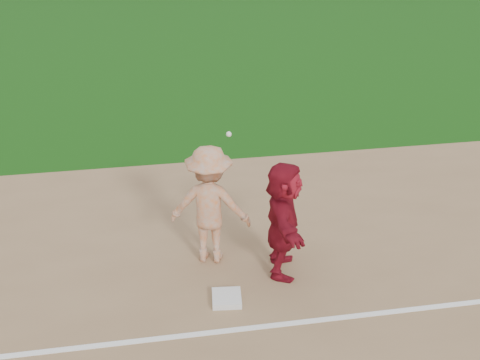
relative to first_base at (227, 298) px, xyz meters
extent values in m
plane|color=#14470D|center=(0.48, 0.11, -0.07)|extent=(160.00, 160.00, 0.00)
cube|color=white|center=(0.48, -0.69, -0.05)|extent=(60.00, 0.10, 0.01)
cube|color=silver|center=(0.00, 0.00, 0.00)|extent=(0.50, 0.50, 0.10)
imported|color=maroon|center=(1.04, 0.66, 0.95)|extent=(0.95, 1.94, 2.01)
imported|color=#A8A8AB|center=(-0.09, 1.22, 1.01)|extent=(1.53, 1.14, 2.12)
sphere|color=white|center=(0.16, 0.68, 2.50)|extent=(0.08, 0.08, 0.08)
camera|label=1|loc=(-1.05, -7.45, 6.02)|focal=45.00mm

